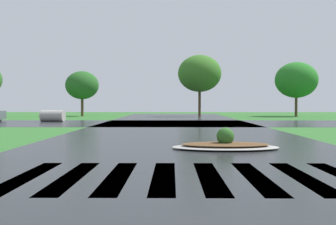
# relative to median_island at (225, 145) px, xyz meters

# --- Properties ---
(asphalt_roadway) EXTENTS (10.64, 80.00, 0.01)m
(asphalt_roadway) POSITION_rel_median_island_xyz_m (-1.39, 0.07, -0.13)
(asphalt_roadway) COLOR #232628
(asphalt_roadway) RESTS_ON ground
(asphalt_cross_road) EXTENTS (90.00, 9.57, 0.01)m
(asphalt_cross_road) POSITION_rel_median_island_xyz_m (-1.39, 15.92, -0.13)
(asphalt_cross_road) COLOR #232628
(asphalt_cross_road) RESTS_ON ground
(crosswalk_stripes) EXTENTS (6.75, 3.59, 0.01)m
(crosswalk_stripes) POSITION_rel_median_island_xyz_m (-1.39, -4.81, -0.13)
(crosswalk_stripes) COLOR white
(crosswalk_stripes) RESTS_ON ground
(median_island) EXTENTS (3.37, 1.81, 0.68)m
(median_island) POSITION_rel_median_island_xyz_m (0.00, 0.00, 0.00)
(median_island) COLOR #9E9B93
(median_island) RESTS_ON ground
(drainage_pipe_stack) EXTENTS (1.86, 1.07, 0.88)m
(drainage_pipe_stack) POSITION_rel_median_island_xyz_m (-10.90, 18.39, 0.31)
(drainage_pipe_stack) COLOR #9E9B93
(drainage_pipe_stack) RESTS_ON ground
(background_treeline) EXTENTS (37.27, 5.60, 6.52)m
(background_treeline) POSITION_rel_median_island_xyz_m (-2.17, 30.26, 3.89)
(background_treeline) COLOR #4C3823
(background_treeline) RESTS_ON ground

